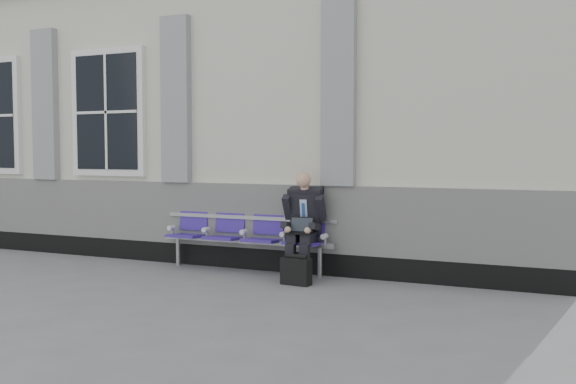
% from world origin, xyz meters
% --- Properties ---
extents(ground, '(70.00, 70.00, 0.00)m').
position_xyz_m(ground, '(0.00, 0.00, 0.00)').
color(ground, slate).
rests_on(ground, ground).
extents(station_building, '(14.40, 4.40, 4.49)m').
position_xyz_m(station_building, '(-0.02, 3.47, 2.22)').
color(station_building, beige).
rests_on(station_building, ground).
extents(bench, '(2.60, 0.47, 0.91)m').
position_xyz_m(bench, '(2.80, 1.32, 0.55)').
color(bench, '#9EA0A3').
rests_on(bench, ground).
extents(businessman, '(0.57, 0.76, 1.38)m').
position_xyz_m(businessman, '(3.71, 1.19, 0.75)').
color(businessman, black).
rests_on(businessman, ground).
extents(briefcase, '(0.38, 0.19, 0.38)m').
position_xyz_m(briefcase, '(3.80, 0.73, 0.18)').
color(briefcase, black).
rests_on(briefcase, ground).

